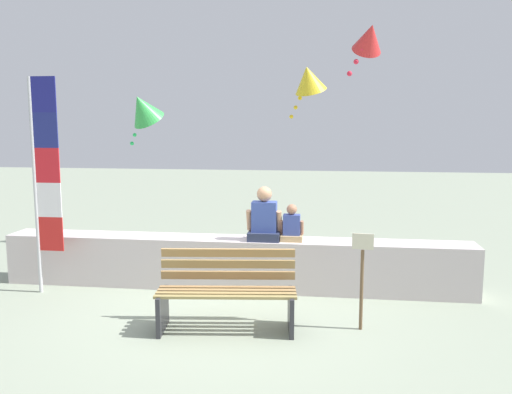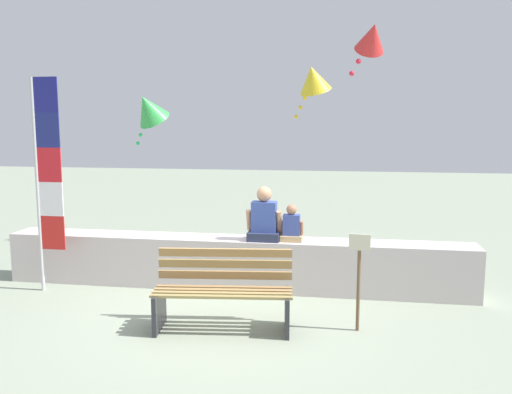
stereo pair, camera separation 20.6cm
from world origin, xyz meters
TOP-DOWN VIEW (x-y plane):
  - ground_plane at (0.00, 0.00)m, footprint 40.00×40.00m
  - seawall_ledge at (0.00, 0.93)m, footprint 6.69×0.53m
  - park_bench at (0.18, -0.56)m, footprint 1.64×0.78m
  - person_adult at (0.44, 0.88)m, footprint 0.49×0.36m
  - person_child at (0.82, 0.88)m, footprint 0.34×0.25m
  - flag_banner at (-2.53, 0.36)m, footprint 0.39×0.05m
  - kite_red at (1.90, 2.16)m, footprint 0.63×0.72m
  - kite_green at (-2.43, 4.13)m, footprint 1.02×1.08m
  - kite_yellow at (0.92, 4.15)m, footprint 0.92×0.97m
  - sign_post at (1.71, -0.41)m, footprint 0.24×0.05m

SIDE VIEW (x-z plane):
  - ground_plane at x=0.00m, z-range 0.00..0.00m
  - seawall_ledge at x=0.00m, z-range 0.00..0.72m
  - park_bench at x=0.18m, z-range -0.03..0.86m
  - sign_post at x=1.71m, z-range 0.11..1.24m
  - person_child at x=0.82m, z-range 0.67..1.18m
  - person_adult at x=0.44m, z-range 0.64..1.40m
  - flag_banner at x=-2.53m, z-range 0.19..3.16m
  - kite_green at x=-2.43m, z-range 2.06..3.23m
  - kite_yellow at x=0.92m, z-range 2.65..3.75m
  - kite_red at x=1.90m, z-range 3.20..4.09m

